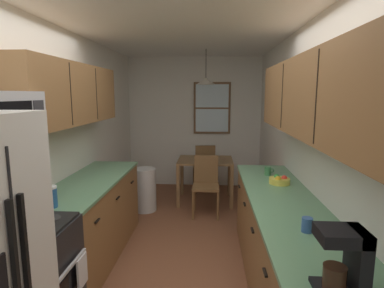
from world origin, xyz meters
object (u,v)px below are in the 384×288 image
object	(u,v)px
dining_table	(205,167)
dining_chair_far	(204,165)
trash_bin	(145,190)
dining_chair_near	(206,182)
coffee_maker	(347,260)
stove_range	(26,285)
table_serving_bowl	(203,159)
storage_canister	(50,197)
mug_by_coffeemaker	(307,225)
mug_spare	(268,171)
fruit_bowl	(279,180)

from	to	relation	value
dining_table	dining_chair_far	xyz separation A→B (m)	(-0.03, 0.57, -0.11)
dining_chair_far	trash_bin	xyz separation A→B (m)	(-0.91, -1.06, -0.16)
dining_chair_near	coffee_maker	bearing A→B (deg)	-77.51
stove_range	coffee_maker	xyz separation A→B (m)	(1.97, -0.58, 0.60)
dining_table	table_serving_bowl	xyz separation A→B (m)	(-0.04, -0.09, 0.15)
dining_table	coffee_maker	size ratio (longest dim) A/B	2.87
stove_range	storage_canister	size ratio (longest dim) A/B	6.15
trash_bin	table_serving_bowl	size ratio (longest dim) A/B	3.21
storage_canister	coffee_maker	distance (m)	2.22
mug_by_coffeemaker	table_serving_bowl	xyz separation A→B (m)	(-0.79, 3.03, -0.18)
dining_table	dining_chair_near	bearing A→B (deg)	-87.78
trash_bin	storage_canister	bearing A→B (deg)	-97.48
storage_canister	mug_spare	size ratio (longest dim) A/B	1.60
dining_chair_near	fruit_bowl	bearing A→B (deg)	-60.08
trash_bin	storage_canister	xyz separation A→B (m)	(-0.30, -2.29, 0.65)
trash_bin	table_serving_bowl	bearing A→B (deg)	23.87
dining_table	mug_by_coffeemaker	bearing A→B (deg)	-76.35
stove_range	storage_canister	bearing A→B (deg)	90.74
mug_spare	table_serving_bowl	bearing A→B (deg)	117.61
dining_chair_near	dining_chair_far	world-z (taller)	same
trash_bin	mug_spare	distance (m)	2.12
dining_chair_far	trash_bin	bearing A→B (deg)	-130.85
stove_range	coffee_maker	size ratio (longest dim) A/B	3.45
trash_bin	table_serving_bowl	world-z (taller)	table_serving_bowl
coffee_maker	trash_bin	bearing A→B (deg)	116.89
dining_table	fruit_bowl	xyz separation A→B (m)	(0.82, -1.95, 0.32)
dining_chair_far	fruit_bowl	size ratio (longest dim) A/B	4.18
dining_chair_far	dining_table	bearing A→B (deg)	-87.45
dining_table	dining_chair_far	bearing A→B (deg)	92.55
mug_by_coffeemaker	table_serving_bowl	size ratio (longest dim) A/B	0.53
table_serving_bowl	trash_bin	bearing A→B (deg)	-156.13
stove_range	mug_spare	size ratio (longest dim) A/B	9.84
dining_chair_far	mug_by_coffeemaker	world-z (taller)	mug_by_coffeemaker
dining_table	mug_by_coffeemaker	size ratio (longest dim) A/B	8.21
dining_table	dining_chair_near	distance (m)	0.58
dining_chair_far	fruit_bowl	xyz separation A→B (m)	(0.84, -2.52, 0.44)
stove_range	dining_chair_near	xyz separation A→B (m)	(1.26, 2.63, 0.03)
dining_chair_near	fruit_bowl	xyz separation A→B (m)	(0.80, -1.38, 0.44)
mug_spare	trash_bin	bearing A→B (deg)	146.64
dining_chair_near	dining_chair_far	bearing A→B (deg)	92.39
stove_range	dining_chair_near	bearing A→B (deg)	64.51
dining_chair_near	trash_bin	distance (m)	0.98
dining_chair_far	mug_by_coffeemaker	distance (m)	3.80
dining_table	trash_bin	size ratio (longest dim) A/B	1.35
stove_range	mug_by_coffeemaker	world-z (taller)	stove_range
dining_chair_far	fruit_bowl	world-z (taller)	fruit_bowl
dining_chair_near	coffee_maker	world-z (taller)	coffee_maker
stove_range	fruit_bowl	bearing A→B (deg)	31.39
mug_spare	table_serving_bowl	xyz separation A→B (m)	(-0.79, 1.52, -0.18)
stove_range	mug_spare	bearing A→B (deg)	38.77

